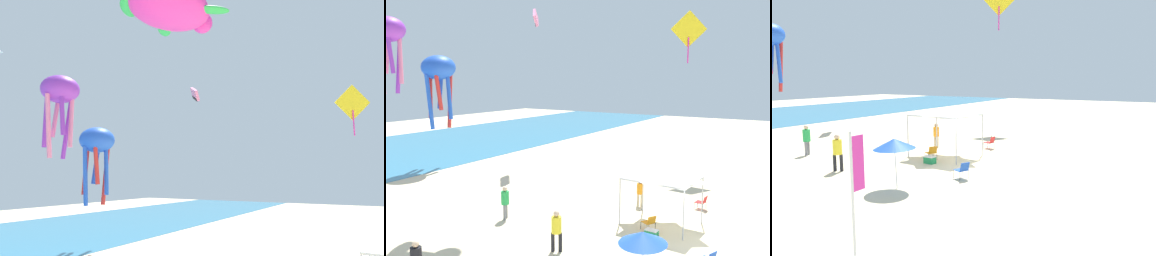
# 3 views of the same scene
# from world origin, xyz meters

# --- Properties ---
(ground) EXTENTS (120.00, 120.00, 0.10)m
(ground) POSITION_xyz_m (0.00, 0.00, -0.05)
(ground) COLOR beige
(canopy_tent) EXTENTS (3.07, 3.70, 2.91)m
(canopy_tent) POSITION_xyz_m (2.00, 2.57, 2.66)
(canopy_tent) COLOR #B7B7BC
(canopy_tent) RESTS_ON ground
(beach_umbrella) EXTENTS (1.81, 1.81, 2.21)m
(beach_umbrella) POSITION_xyz_m (-4.47, 0.99, 1.94)
(beach_umbrella) COLOR silver
(beach_umbrella) RESTS_ON ground
(folding_chair_near_cooler) EXTENTS (0.76, 0.80, 0.82)m
(folding_chair_near_cooler) POSITION_xyz_m (0.77, 2.72, 0.47)
(folding_chair_near_cooler) COLOR black
(folding_chair_near_cooler) RESTS_ON ground
(folding_chair_right_of_tent) EXTENTS (0.61, 0.69, 0.82)m
(folding_chair_right_of_tent) POSITION_xyz_m (5.46, 1.27, 0.47)
(folding_chair_right_of_tent) COLOR black
(folding_chair_right_of_tent) RESTS_ON ground
(cooler_box) EXTENTS (0.45, 0.64, 0.40)m
(cooler_box) POSITION_xyz_m (0.01, 2.33, 0.20)
(cooler_box) COLOR #1E8C4C
(cooler_box) RESTS_ON ground
(person_by_tent) EXTENTS (0.45, 0.46, 1.89)m
(person_by_tent) POSITION_xyz_m (-3.64, 5.39, 1.11)
(person_by_tent) COLOR black
(person_by_tent) RESTS_ON ground
(person_kite_handler) EXTENTS (0.45, 0.44, 1.84)m
(person_kite_handler) POSITION_xyz_m (-1.87, 10.06, 1.08)
(person_kite_handler) COLOR slate
(person_kite_handler) RESTS_ON ground
(person_watching_sky) EXTENTS (0.39, 0.42, 1.63)m
(person_watching_sky) POSITION_xyz_m (4.10, 4.64, 0.96)
(person_watching_sky) COLOR #C6B28C
(person_watching_sky) RESTS_ON ground
(kite_octopus_purple) EXTENTS (2.30, 2.30, 5.10)m
(kite_octopus_purple) POSITION_xyz_m (-1.71, 20.27, 10.63)
(kite_octopus_purple) COLOR purple
(kite_parafoil_pink) EXTENTS (2.99, 2.12, 2.07)m
(kite_parafoil_pink) POSITION_xyz_m (11.48, 18.20, 13.21)
(kite_parafoil_pink) COLOR pink
(kite_diamond_yellow) EXTENTS (1.60, 2.62, 4.31)m
(kite_diamond_yellow) POSITION_xyz_m (15.53, 5.31, 11.61)
(kite_diamond_yellow) COLOR yellow
(kite_octopus_blue) EXTENTS (2.89, 2.89, 6.41)m
(kite_octopus_blue) POSITION_xyz_m (5.17, 24.03, 8.29)
(kite_octopus_blue) COLOR blue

